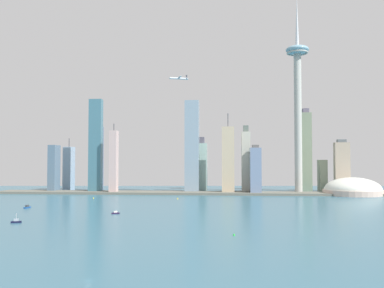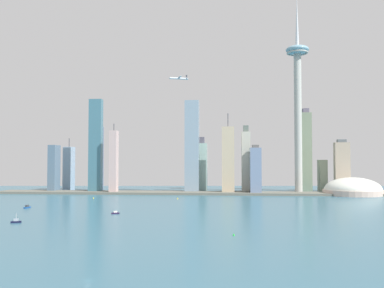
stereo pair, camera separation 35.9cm
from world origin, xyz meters
The scene contains 25 objects.
ground_plane centered at (0.00, 0.00, 0.00)m, with size 6000.00×6000.00×0.00m, color #346377.
waterfront_pier centered at (0.00, 546.60, 1.93)m, with size 686.62×54.87×3.85m, color #66665B.
observation_tower centered at (186.37, 571.90, 185.97)m, with size 40.73×40.73×354.11m.
stadium_dome centered at (272.45, 549.28, 8.12)m, with size 98.28×98.28×41.25m.
skyscraper_0 centered at (-256.62, 568.01, 43.30)m, with size 13.65×26.86×86.60m.
skyscraper_1 centered at (94.73, 574.05, 56.77)m, with size 15.36×24.51×120.57m.
skyscraper_2 centered at (242.11, 642.53, 29.80)m, with size 14.20×27.45×59.61m.
skyscraper_3 centered at (-193.21, 625.50, 62.31)m, with size 21.42×13.80×124.62m.
skyscraper_4 centered at (-136.74, 540.07, 55.28)m, with size 12.92×16.74×123.07m.
skyscraper_5 centered at (109.83, 544.90, 40.82)m, with size 18.80×27.41×84.80m.
skyscraper_6 centered at (108.09, 624.61, 32.78)m, with size 26.94×23.26×82.67m.
skyscraper_7 centered at (11.22, 604.01, 47.48)m, with size 25.07×18.63×102.09m.
skyscraper_8 centered at (-174.04, 554.57, 84.25)m, with size 22.74×13.86×168.51m.
skyscraper_9 centered at (209.25, 628.40, 75.68)m, with size 18.63×24.74×156.64m.
skyscraper_10 centered at (63.13, 554.30, 58.60)m, with size 21.44×17.52×140.65m.
skyscraper_11 centered at (269.15, 604.98, 46.54)m, with size 26.50×15.59×96.56m.
skyscraper_12 centered at (-248.57, 620.77, 42.62)m, with size 15.50×25.94×102.04m.
skyscraper_13 centered at (-1.45, 570.35, 82.85)m, with size 24.99×23.53×165.71m.
boat_0 centered at (-178.01, 303.62, 1.34)m, with size 4.38×11.56×3.77m.
boat_1 centered at (-128.63, 181.20, 1.34)m, with size 9.54×6.18×8.90m.
boat_2 centered at (-56.21, 255.97, 1.12)m, with size 8.76×6.08×3.10m.
channel_buoy_0 centered at (-12.09, 444.72, 1.05)m, with size 1.95×1.95×2.10m, color yellow.
channel_buoy_1 centered at (-140.90, 442.47, 0.96)m, with size 1.73×1.73×1.92m, color yellow.
channel_buoy_2 centered at (69.27, 130.24, 0.90)m, with size 1.90×1.90×1.81m, color green.
airplane centered at (-18.01, 504.51, 194.35)m, with size 30.65×29.88×8.25m.
Camera 2 is at (66.85, -198.88, 55.66)m, focal length 40.28 mm.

